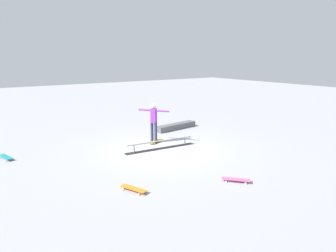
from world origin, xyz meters
TOP-DOWN VIEW (x-y plane):
  - ground_plane at (0.00, 0.00)m, footprint 60.00×60.00m
  - grind_rail at (0.08, -0.10)m, footprint 2.97×0.49m
  - skate_ledge at (-2.34, -2.44)m, footprint 2.37×0.73m
  - skater_main at (-0.16, -0.99)m, footprint 0.85×1.13m
  - skateboard_main at (-0.22, -0.91)m, footprint 0.82×0.48m
  - loose_skateboard_orange at (2.78, 2.72)m, footprint 0.48×0.82m
  - loose_skateboard_teal at (5.23, -2.14)m, footprint 0.39×0.82m
  - loose_skateboard_pink at (0.07, 3.83)m, footprint 0.68×0.73m

SIDE VIEW (x-z plane):
  - ground_plane at x=0.00m, z-range 0.00..0.00m
  - skateboard_main at x=-0.22m, z-range 0.03..0.12m
  - loose_skateboard_orange at x=2.78m, z-range 0.03..0.12m
  - loose_skateboard_teal at x=5.23m, z-range 0.03..0.12m
  - loose_skateboard_pink at x=0.07m, z-range 0.03..0.12m
  - skate_ledge at x=-2.34m, z-range 0.00..0.27m
  - grind_rail at x=0.08m, z-range -0.02..0.32m
  - skater_main at x=-0.16m, z-range 0.14..1.80m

